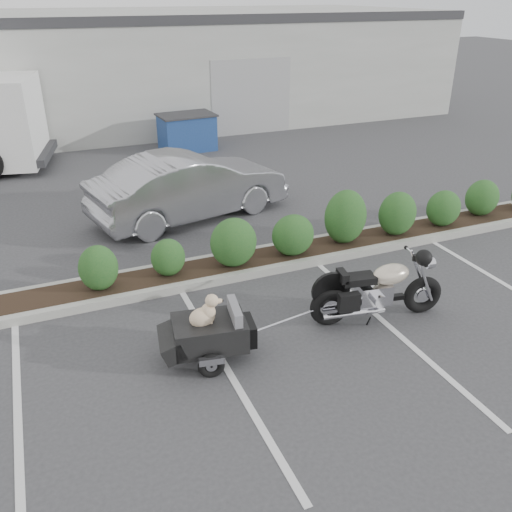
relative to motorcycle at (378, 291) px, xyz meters
name	(u,v)px	position (x,y,z in m)	size (l,w,h in m)	color
ground	(305,325)	(-1.13, 0.26, -0.51)	(90.00, 90.00, 0.00)	#38383A
planter_kerb	(299,253)	(-0.13, 2.46, -0.44)	(12.00, 1.00, 0.15)	#9E9E93
building	(112,66)	(-1.13, 17.26, 1.49)	(26.00, 10.00, 4.00)	#9EA099
motorcycle	(378,291)	(0.00, 0.00, 0.00)	(2.22, 0.88, 1.28)	black
pet_trailer	(208,332)	(-2.78, 0.03, -0.06)	(1.80, 1.02, 1.06)	black
sedan	(190,186)	(-1.48, 5.31, 0.23)	(1.57, 4.51, 1.49)	#9E9DA4
dumpster	(187,132)	(0.09, 10.99, 0.08)	(1.84, 1.32, 1.16)	navy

